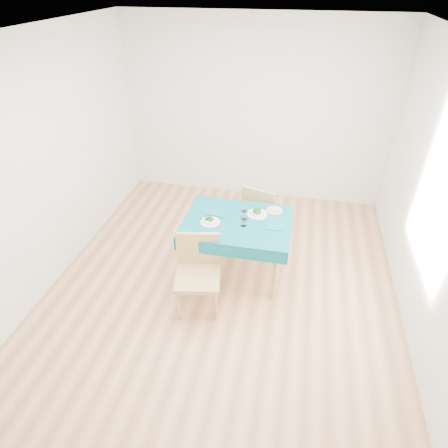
% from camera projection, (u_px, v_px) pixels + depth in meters
% --- Properties ---
extents(room_shell, '(4.02, 4.52, 2.73)m').
position_uv_depth(room_shell, '(224.00, 183.00, 3.76)').
color(room_shell, '#A86E46').
rests_on(room_shell, ground).
extents(table, '(1.21, 0.92, 0.76)m').
position_uv_depth(table, '(237.00, 247.00, 4.47)').
color(table, '#095663').
rests_on(table, ground).
extents(chair_near, '(0.56, 0.59, 1.17)m').
position_uv_depth(chair_near, '(197.00, 266.00, 3.87)').
color(chair_near, '#AA8950').
rests_on(chair_near, ground).
extents(chair_far, '(0.56, 0.59, 1.10)m').
position_uv_depth(chair_far, '(263.00, 203.00, 4.98)').
color(chair_far, '#AA8950').
rests_on(chair_far, ground).
extents(bowl_near, '(0.22, 0.22, 0.07)m').
position_uv_depth(bowl_near, '(210.00, 220.00, 4.21)').
color(bowl_near, white).
rests_on(bowl_near, table).
extents(bowl_far, '(0.24, 0.24, 0.07)m').
position_uv_depth(bowl_far, '(257.00, 212.00, 4.35)').
color(bowl_far, white).
rests_on(bowl_far, table).
extents(fork_near, '(0.05, 0.19, 0.00)m').
position_uv_depth(fork_near, '(201.00, 223.00, 4.22)').
color(fork_near, silver).
rests_on(fork_near, table).
extents(knife_near, '(0.10, 0.22, 0.00)m').
position_uv_depth(knife_near, '(221.00, 226.00, 4.17)').
color(knife_near, silver).
rests_on(knife_near, table).
extents(fork_far, '(0.04, 0.18, 0.00)m').
position_uv_depth(fork_far, '(247.00, 215.00, 4.36)').
color(fork_far, silver).
rests_on(fork_far, table).
extents(knife_far, '(0.04, 0.19, 0.00)m').
position_uv_depth(knife_far, '(277.00, 222.00, 4.23)').
color(knife_far, silver).
rests_on(knife_far, table).
extents(napkin_near, '(0.24, 0.18, 0.01)m').
position_uv_depth(napkin_near, '(217.00, 213.00, 4.38)').
color(napkin_near, '#0D606E').
rests_on(napkin_near, table).
extents(napkin_far, '(0.19, 0.14, 0.01)m').
position_uv_depth(napkin_far, '(274.00, 227.00, 4.15)').
color(napkin_far, '#0D606E').
rests_on(napkin_far, table).
extents(tumbler_center, '(0.08, 0.08, 0.10)m').
position_uv_depth(tumbler_center, '(244.00, 215.00, 4.27)').
color(tumbler_center, white).
rests_on(tumbler_center, table).
extents(tumbler_side, '(0.07, 0.07, 0.08)m').
position_uv_depth(tumbler_side, '(244.00, 222.00, 4.16)').
color(tumbler_side, white).
rests_on(tumbler_side, table).
extents(side_plate, '(0.19, 0.19, 0.01)m').
position_uv_depth(side_plate, '(274.00, 210.00, 4.44)').
color(side_plate, '#D0E36F').
rests_on(side_plate, table).
extents(bread_slice, '(0.12, 0.12, 0.02)m').
position_uv_depth(bread_slice, '(275.00, 209.00, 4.43)').
color(bread_slice, beige).
rests_on(bread_slice, side_plate).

